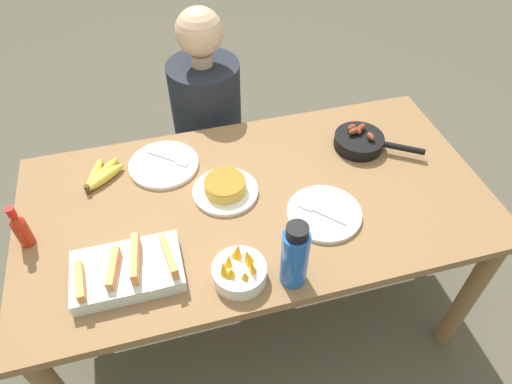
# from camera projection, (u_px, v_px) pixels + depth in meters

# --- Properties ---
(ground_plane) EXTENTS (14.00, 14.00, 0.00)m
(ground_plane) POSITION_uv_depth(u_px,v_px,m) (256.00, 306.00, 2.17)
(ground_plane) COLOR #565142
(dining_table) EXTENTS (1.66, 0.87, 0.75)m
(dining_table) POSITION_uv_depth(u_px,v_px,m) (256.00, 216.00, 1.70)
(dining_table) COLOR olive
(dining_table) RESTS_ON ground_plane
(banana_bunch) EXTENTS (0.16, 0.18, 0.04)m
(banana_bunch) POSITION_uv_depth(u_px,v_px,m) (101.00, 176.00, 1.68)
(banana_bunch) COLOR gold
(banana_bunch) RESTS_ON dining_table
(melon_tray) EXTENTS (0.33, 0.20, 0.10)m
(melon_tray) POSITION_uv_depth(u_px,v_px,m) (128.00, 270.00, 1.38)
(melon_tray) COLOR silver
(melon_tray) RESTS_ON dining_table
(skillet) EXTENTS (0.32, 0.24, 0.08)m
(skillet) POSITION_uv_depth(u_px,v_px,m) (360.00, 141.00, 1.80)
(skillet) COLOR black
(skillet) RESTS_ON dining_table
(frittata_plate_center) EXTENTS (0.24, 0.24, 0.06)m
(frittata_plate_center) POSITION_uv_depth(u_px,v_px,m) (225.00, 188.00, 1.63)
(frittata_plate_center) COLOR white
(frittata_plate_center) RESTS_ON dining_table
(empty_plate_near_front) EXTENTS (0.26, 0.26, 0.02)m
(empty_plate_near_front) POSITION_uv_depth(u_px,v_px,m) (164.00, 165.00, 1.74)
(empty_plate_near_front) COLOR white
(empty_plate_near_front) RESTS_ON dining_table
(empty_plate_far_left) EXTENTS (0.26, 0.26, 0.02)m
(empty_plate_far_left) POSITION_uv_depth(u_px,v_px,m) (324.00, 213.00, 1.56)
(empty_plate_far_left) COLOR white
(empty_plate_far_left) RESTS_ON dining_table
(fruit_bowl_mango) EXTENTS (0.17, 0.17, 0.11)m
(fruit_bowl_mango) POSITION_uv_depth(u_px,v_px,m) (239.00, 271.00, 1.37)
(fruit_bowl_mango) COLOR white
(fruit_bowl_mango) RESTS_ON dining_table
(water_bottle) EXTENTS (0.08, 0.08, 0.24)m
(water_bottle) POSITION_uv_depth(u_px,v_px,m) (295.00, 256.00, 1.31)
(water_bottle) COLOR blue
(water_bottle) RESTS_ON dining_table
(hot_sauce_bottle) EXTENTS (0.05, 0.05, 0.17)m
(hot_sauce_bottle) POSITION_uv_depth(u_px,v_px,m) (20.00, 229.00, 1.43)
(hot_sauce_bottle) COLOR #B72814
(hot_sauce_bottle) RESTS_ON dining_table
(person_figure) EXTENTS (0.35, 0.35, 1.17)m
(person_figure) POSITION_uv_depth(u_px,v_px,m) (210.00, 144.00, 2.25)
(person_figure) COLOR black
(person_figure) RESTS_ON ground_plane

